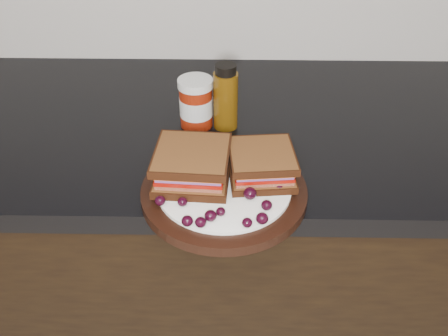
# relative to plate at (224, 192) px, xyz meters

# --- Properties ---
(base_cabinets) EXTENTS (3.96, 0.58, 0.86)m
(base_cabinets) POSITION_rel_plate_xyz_m (-0.02, 0.25, -0.48)
(base_cabinets) COLOR black
(base_cabinets) RESTS_ON ground_plane
(countertop) EXTENTS (3.98, 0.60, 0.04)m
(countertop) POSITION_rel_plate_xyz_m (-0.02, 0.25, -0.03)
(countertop) COLOR black
(countertop) RESTS_ON base_cabinets
(plate) EXTENTS (0.28, 0.28, 0.02)m
(plate) POSITION_rel_plate_xyz_m (0.00, 0.00, 0.00)
(plate) COLOR black
(plate) RESTS_ON countertop
(sandwich_left) EXTENTS (0.13, 0.13, 0.06)m
(sandwich_left) POSITION_rel_plate_xyz_m (-0.05, 0.02, 0.04)
(sandwich_left) COLOR brown
(sandwich_left) RESTS_ON plate
(sandwich_right) EXTENTS (0.12, 0.12, 0.05)m
(sandwich_right) POSITION_rel_plate_xyz_m (0.06, 0.03, 0.04)
(sandwich_right) COLOR brown
(sandwich_right) RESTS_ON plate
(grape_0) EXTENTS (0.02, 0.02, 0.02)m
(grape_0) POSITION_rel_plate_xyz_m (-0.10, -0.05, 0.02)
(grape_0) COLOR black
(grape_0) RESTS_ON plate
(grape_1) EXTENTS (0.02, 0.02, 0.01)m
(grape_1) POSITION_rel_plate_xyz_m (-0.06, -0.05, 0.02)
(grape_1) COLOR black
(grape_1) RESTS_ON plate
(grape_2) EXTENTS (0.02, 0.02, 0.02)m
(grape_2) POSITION_rel_plate_xyz_m (-0.05, -0.10, 0.02)
(grape_2) COLOR black
(grape_2) RESTS_ON plate
(grape_3) EXTENTS (0.02, 0.02, 0.02)m
(grape_3) POSITION_rel_plate_xyz_m (-0.03, -0.10, 0.02)
(grape_3) COLOR black
(grape_3) RESTS_ON plate
(grape_4) EXTENTS (0.02, 0.02, 0.02)m
(grape_4) POSITION_rel_plate_xyz_m (-0.02, -0.09, 0.02)
(grape_4) COLOR black
(grape_4) RESTS_ON plate
(grape_5) EXTENTS (0.02, 0.02, 0.01)m
(grape_5) POSITION_rel_plate_xyz_m (-0.00, -0.07, 0.02)
(grape_5) COLOR black
(grape_5) RESTS_ON plate
(grape_6) EXTENTS (0.02, 0.02, 0.02)m
(grape_6) POSITION_rel_plate_xyz_m (0.04, -0.10, 0.02)
(grape_6) COLOR black
(grape_6) RESTS_ON plate
(grape_7) EXTENTS (0.02, 0.02, 0.02)m
(grape_7) POSITION_rel_plate_xyz_m (0.06, -0.09, 0.02)
(grape_7) COLOR black
(grape_7) RESTS_ON plate
(grape_8) EXTENTS (0.02, 0.02, 0.02)m
(grape_8) POSITION_rel_plate_xyz_m (0.07, -0.06, 0.02)
(grape_8) COLOR black
(grape_8) RESTS_ON plate
(grape_9) EXTENTS (0.02, 0.02, 0.02)m
(grape_9) POSITION_rel_plate_xyz_m (0.04, -0.03, 0.03)
(grape_9) COLOR black
(grape_9) RESTS_ON plate
(grape_10) EXTENTS (0.02, 0.02, 0.02)m
(grape_10) POSITION_rel_plate_xyz_m (0.09, -0.02, 0.02)
(grape_10) COLOR black
(grape_10) RESTS_ON plate
(grape_11) EXTENTS (0.02, 0.02, 0.02)m
(grape_11) POSITION_rel_plate_xyz_m (0.07, 0.01, 0.02)
(grape_11) COLOR black
(grape_11) RESTS_ON plate
(grape_12) EXTENTS (0.02, 0.02, 0.02)m
(grape_12) POSITION_rel_plate_xyz_m (0.07, 0.02, 0.02)
(grape_12) COLOR black
(grape_12) RESTS_ON plate
(grape_13) EXTENTS (0.02, 0.02, 0.01)m
(grape_13) POSITION_rel_plate_xyz_m (0.06, 0.06, 0.02)
(grape_13) COLOR black
(grape_13) RESTS_ON plate
(grape_14) EXTENTS (0.02, 0.02, 0.02)m
(grape_14) POSITION_rel_plate_xyz_m (-0.05, 0.05, 0.02)
(grape_14) COLOR black
(grape_14) RESTS_ON plate
(grape_15) EXTENTS (0.02, 0.02, 0.02)m
(grape_15) POSITION_rel_plate_xyz_m (-0.05, 0.02, 0.02)
(grape_15) COLOR black
(grape_15) RESTS_ON plate
(grape_16) EXTENTS (0.02, 0.02, 0.02)m
(grape_16) POSITION_rel_plate_xyz_m (-0.08, 0.02, 0.02)
(grape_16) COLOR black
(grape_16) RESTS_ON plate
(grape_17) EXTENTS (0.02, 0.02, 0.02)m
(grape_17) POSITION_rel_plate_xyz_m (-0.08, -0.02, 0.02)
(grape_17) COLOR black
(grape_17) RESTS_ON plate
(grape_18) EXTENTS (0.02, 0.02, 0.02)m
(grape_18) POSITION_rel_plate_xyz_m (-0.07, 0.05, 0.02)
(grape_18) COLOR black
(grape_18) RESTS_ON plate
(grape_19) EXTENTS (0.02, 0.02, 0.02)m
(grape_19) POSITION_rel_plate_xyz_m (-0.07, 0.04, 0.02)
(grape_19) COLOR black
(grape_19) RESTS_ON plate
(grape_20) EXTENTS (0.02, 0.02, 0.02)m
(grape_20) POSITION_rel_plate_xyz_m (-0.05, -0.00, 0.02)
(grape_20) COLOR black
(grape_20) RESTS_ON plate
(condiment_jar) EXTENTS (0.09, 0.09, 0.10)m
(condiment_jar) POSITION_rel_plate_xyz_m (-0.06, 0.23, 0.04)
(condiment_jar) COLOR maroon
(condiment_jar) RESTS_ON countertop
(oil_bottle) EXTENTS (0.06, 0.06, 0.14)m
(oil_bottle) POSITION_rel_plate_xyz_m (-0.00, 0.22, 0.06)
(oil_bottle) COLOR #513208
(oil_bottle) RESTS_ON countertop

